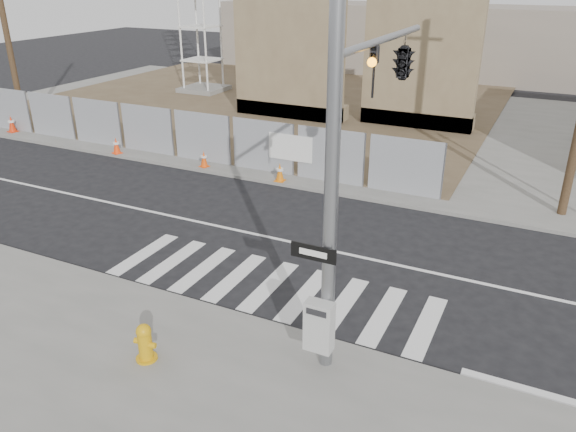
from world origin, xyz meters
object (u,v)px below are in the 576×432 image
at_px(fire_hydrant, 145,342).
at_px(traffic_cone_c, 204,159).
at_px(signal_pole, 382,105).
at_px(traffic_cone_b, 116,146).
at_px(traffic_cone_a, 12,124).
at_px(traffic_cone_d, 280,172).

distance_m(fire_hydrant, traffic_cone_c, 12.12).
bearing_deg(fire_hydrant, signal_pole, 36.65).
xyz_separation_m(traffic_cone_b, traffic_cone_c, (4.36, 0.15, -0.02)).
height_order(traffic_cone_b, traffic_cone_c, traffic_cone_b).
height_order(signal_pole, fire_hydrant, signal_pole).
relative_size(signal_pole, traffic_cone_b, 10.03).
relative_size(traffic_cone_a, traffic_cone_b, 1.15).
relative_size(traffic_cone_a, traffic_cone_c, 1.24).
bearing_deg(traffic_cone_c, signal_pole, -35.37).
relative_size(traffic_cone_b, traffic_cone_d, 1.00).
height_order(traffic_cone_a, traffic_cone_b, traffic_cone_a).
distance_m(fire_hydrant, traffic_cone_d, 10.76).
bearing_deg(signal_pole, traffic_cone_a, 161.67).
relative_size(fire_hydrant, traffic_cone_b, 1.19).
xyz_separation_m(signal_pole, traffic_cone_a, (-20.36, 6.75, -4.27)).
height_order(traffic_cone_c, traffic_cone_d, traffic_cone_d).
relative_size(traffic_cone_c, traffic_cone_d, 0.93).
bearing_deg(traffic_cone_b, traffic_cone_a, 176.04).
bearing_deg(traffic_cone_c, traffic_cone_b, -177.98).
xyz_separation_m(traffic_cone_b, traffic_cone_d, (7.83, -0.00, -0.00)).
bearing_deg(signal_pole, traffic_cone_c, 144.63).
bearing_deg(traffic_cone_c, fire_hydrant, -61.73).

